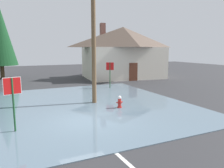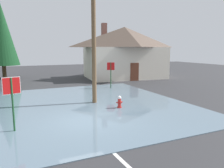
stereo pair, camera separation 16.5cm
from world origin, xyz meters
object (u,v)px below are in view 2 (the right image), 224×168
(house, at_px, (124,52))
(pine_tree_tall_left, at_px, (1,33))
(stop_sign_near, at_px, (12,93))
(stop_sign_far, at_px, (111,70))
(fire_hydrant, at_px, (119,102))
(utility_pole, at_px, (94,23))

(house, relative_size, pine_tree_tall_left, 1.14)
(stop_sign_near, xyz_separation_m, pine_tree_tall_left, (-0.83, 19.07, 3.67))
(stop_sign_far, bearing_deg, pine_tree_tall_left, 129.32)
(pine_tree_tall_left, bearing_deg, house, -19.18)
(fire_hydrant, relative_size, utility_pole, 0.08)
(fire_hydrant, distance_m, utility_pole, 5.18)
(utility_pole, bearing_deg, pine_tree_tall_left, 109.98)
(stop_sign_far, bearing_deg, house, 53.55)
(stop_sign_near, bearing_deg, utility_pole, 34.81)
(stop_sign_far, height_order, pine_tree_tall_left, pine_tree_tall_left)
(pine_tree_tall_left, bearing_deg, fire_hydrant, -69.34)
(house, bearing_deg, stop_sign_near, -131.67)
(utility_pole, relative_size, pine_tree_tall_left, 1.08)
(stop_sign_far, height_order, house, house)
(house, bearing_deg, utility_pole, -125.77)
(stop_sign_far, xyz_separation_m, house, (4.61, 6.24, 1.52))
(stop_sign_near, relative_size, pine_tree_tall_left, 0.26)
(fire_hydrant, bearing_deg, utility_pole, 116.20)
(stop_sign_far, relative_size, pine_tree_tall_left, 0.26)
(utility_pole, xyz_separation_m, stop_sign_far, (3.28, 4.72, -3.44))
(stop_sign_near, xyz_separation_m, utility_pole, (4.87, 3.39, 3.43))
(stop_sign_near, relative_size, stop_sign_far, 1.01)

